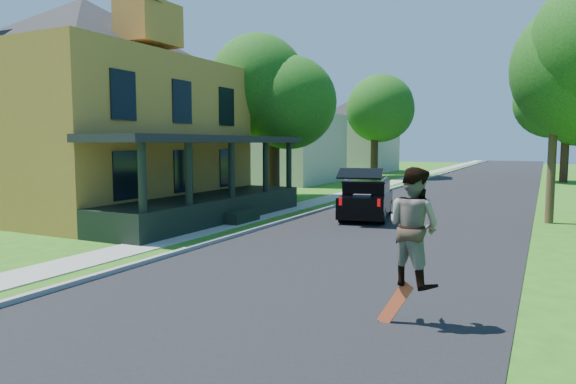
% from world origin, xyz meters
% --- Properties ---
extents(ground, '(140.00, 140.00, 0.00)m').
position_xyz_m(ground, '(0.00, 0.00, 0.00)').
color(ground, '#2E6213').
rests_on(ground, ground).
extents(street, '(8.00, 120.00, 0.02)m').
position_xyz_m(street, '(0.00, 20.00, 0.00)').
color(street, black).
rests_on(street, ground).
extents(curb, '(0.15, 120.00, 0.12)m').
position_xyz_m(curb, '(-4.05, 20.00, 0.00)').
color(curb, gray).
rests_on(curb, ground).
extents(sidewalk, '(1.30, 120.00, 0.03)m').
position_xyz_m(sidewalk, '(-5.60, 20.00, 0.00)').
color(sidewalk, '#9D9C95').
rests_on(sidewalk, ground).
extents(front_walk, '(6.50, 1.20, 0.03)m').
position_xyz_m(front_walk, '(-9.50, 6.00, 0.00)').
color(front_walk, '#9D9C95').
rests_on(front_walk, ground).
extents(main_house, '(15.56, 15.56, 10.10)m').
position_xyz_m(main_house, '(-12.80, 5.99, 4.92)').
color(main_house, '#B88636').
rests_on(main_house, ground).
extents(neighbor_house_mid, '(12.78, 12.78, 8.30)m').
position_xyz_m(neighbor_house_mid, '(-13.50, 24.00, 4.19)').
color(neighbor_house_mid, '#ABA697').
rests_on(neighbor_house_mid, ground).
extents(neighbor_house_far, '(12.78, 12.78, 8.30)m').
position_xyz_m(neighbor_house_far, '(-13.50, 40.00, 4.19)').
color(neighbor_house_far, '#ABA697').
rests_on(neighbor_house_far, ground).
extents(black_suv, '(2.36, 4.49, 1.99)m').
position_xyz_m(black_suv, '(-1.70, 9.00, 0.76)').
color(black_suv, black).
rests_on(black_suv, ground).
extents(skateboarder, '(1.12, 1.02, 1.87)m').
position_xyz_m(skateboarder, '(2.50, -1.60, 1.55)').
color(skateboarder, black).
rests_on(skateboarder, ground).
extents(skateboard, '(0.55, 0.21, 0.74)m').
position_xyz_m(skateboard, '(2.28, -1.75, 0.30)').
color(skateboard, '#B4380F').
rests_on(skateboard, ground).
extents(tree_left_mid, '(6.57, 6.20, 8.38)m').
position_xyz_m(tree_left_mid, '(-8.23, 13.67, 5.63)').
color(tree_left_mid, black).
rests_on(tree_left_mid, ground).
extents(tree_left_far, '(6.74, 6.95, 8.80)m').
position_xyz_m(tree_left_far, '(-8.67, 32.37, 5.81)').
color(tree_left_far, black).
rests_on(tree_left_far, ground).
extents(tree_right_mid, '(7.18, 7.34, 9.12)m').
position_xyz_m(tree_right_mid, '(5.48, 32.82, 5.99)').
color(tree_right_mid, black).
rests_on(tree_right_mid, ground).
extents(utility_pole_near, '(1.71, 0.65, 10.56)m').
position_xyz_m(utility_pole_near, '(4.50, 10.85, 5.44)').
color(utility_pole_near, '#513425').
rests_on(utility_pole_near, ground).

